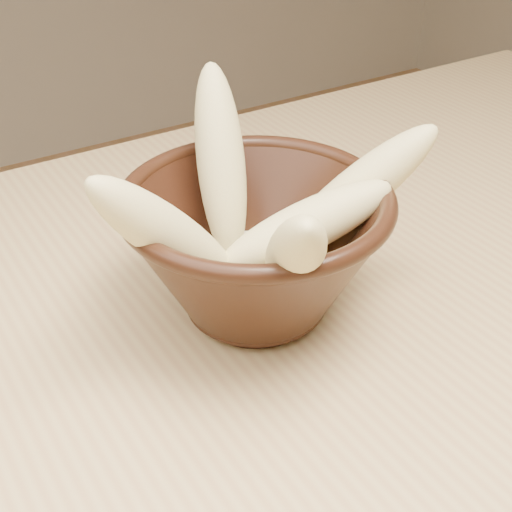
# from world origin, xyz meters

# --- Properties ---
(table) EXTENTS (1.20, 0.80, 0.75)m
(table) POSITION_xyz_m (0.00, 0.00, 0.67)
(table) COLOR tan
(table) RESTS_ON ground
(bowl) EXTENTS (0.22, 0.22, 0.12)m
(bowl) POSITION_xyz_m (-0.14, 0.02, 0.82)
(bowl) COLOR black
(bowl) RESTS_ON table
(milk_puddle) EXTENTS (0.12, 0.12, 0.02)m
(milk_puddle) POSITION_xyz_m (-0.14, 0.02, 0.79)
(milk_puddle) COLOR beige
(milk_puddle) RESTS_ON bowl
(banana_upright) EXTENTS (0.07, 0.11, 0.16)m
(banana_upright) POSITION_xyz_m (-0.14, 0.08, 0.87)
(banana_upright) COLOR #DCC382
(banana_upright) RESTS_ON bowl
(banana_left) EXTENTS (0.14, 0.04, 0.15)m
(banana_left) POSITION_xyz_m (-0.22, 0.01, 0.86)
(banana_left) COLOR #DCC382
(banana_left) RESTS_ON bowl
(banana_right) EXTENTS (0.16, 0.09, 0.14)m
(banana_right) POSITION_xyz_m (-0.05, 0.01, 0.85)
(banana_right) COLOR #DCC382
(banana_right) RESTS_ON bowl
(banana_across) EXTENTS (0.16, 0.08, 0.09)m
(banana_across) POSITION_xyz_m (-0.11, -0.01, 0.84)
(banana_across) COLOR #DCC382
(banana_across) RESTS_ON bowl
(banana_front) EXTENTS (0.11, 0.15, 0.15)m
(banana_front) POSITION_xyz_m (-0.15, -0.05, 0.85)
(banana_front) COLOR #DCC382
(banana_front) RESTS_ON bowl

